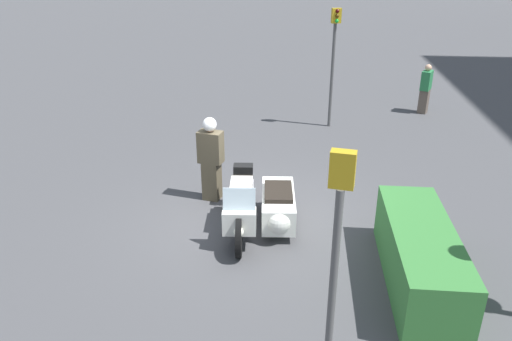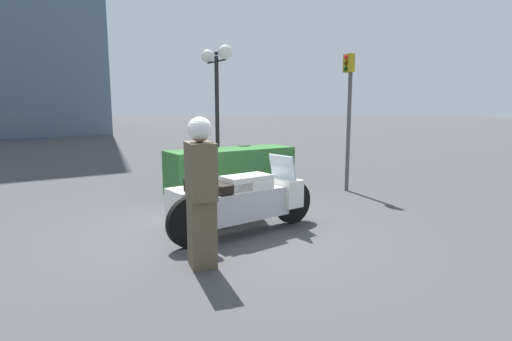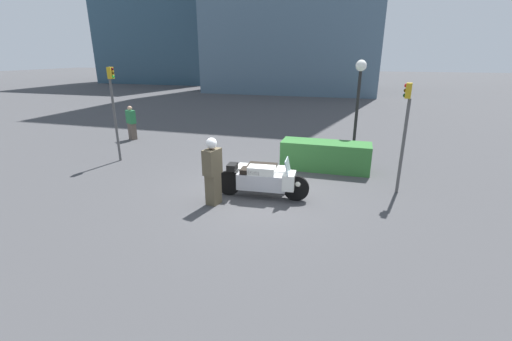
% 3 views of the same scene
% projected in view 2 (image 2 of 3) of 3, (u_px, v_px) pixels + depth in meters
% --- Properties ---
extents(ground_plane, '(160.00, 160.00, 0.00)m').
position_uv_depth(ground_plane, '(218.00, 234.00, 6.20)').
color(ground_plane, '#424244').
extents(police_motorcycle, '(2.66, 1.32, 1.18)m').
position_uv_depth(police_motorcycle, '(235.00, 199.00, 6.43)').
color(police_motorcycle, black).
rests_on(police_motorcycle, ground).
extents(officer_rider, '(0.41, 0.55, 1.83)m').
position_uv_depth(officer_rider, '(201.00, 189.00, 4.79)').
color(officer_rider, brown).
rests_on(officer_rider, ground).
extents(hedge_bush_curbside, '(3.03, 0.98, 0.99)m').
position_uv_depth(hedge_bush_curbside, '(231.00, 170.00, 9.42)').
color(hedge_bush_curbside, '#337033').
rests_on(hedge_bush_curbside, ground).
extents(twin_lamp_post, '(0.40, 1.48, 3.66)m').
position_uv_depth(twin_lamp_post, '(217.00, 72.00, 11.52)').
color(twin_lamp_post, black).
rests_on(twin_lamp_post, ground).
extents(traffic_light_near, '(0.22, 0.28, 3.13)m').
position_uv_depth(traffic_light_near, '(348.00, 102.00, 9.11)').
color(traffic_light_near, '#4C4C4C').
rests_on(traffic_light_near, ground).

